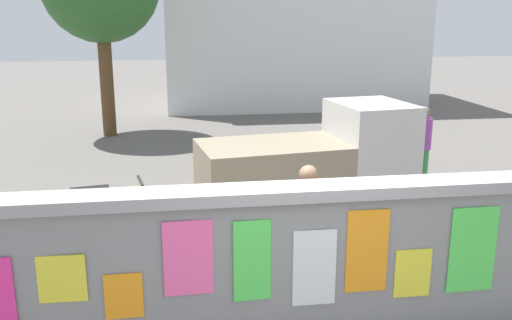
{
  "coord_description": "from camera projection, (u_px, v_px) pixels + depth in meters",
  "views": [
    {
      "loc": [
        -1.29,
        -5.13,
        3.32
      ],
      "look_at": [
        -0.14,
        2.65,
        1.26
      ],
      "focal_mm": 39.16,
      "sensor_mm": 36.0,
      "label": 1
    }
  ],
  "objects": [
    {
      "name": "poster_wall",
      "position": [
        306.0,
        262.0,
        5.71
      ],
      "size": [
        8.22,
        0.42,
        1.68
      ],
      "color": "gray",
      "rests_on": "ground"
    },
    {
      "name": "person_walking",
      "position": [
        307.0,
        217.0,
        6.64
      ],
      "size": [
        0.45,
        0.45,
        1.62
      ],
      "color": "yellow",
      "rests_on": "ground"
    },
    {
      "name": "motorcycle",
      "position": [
        102.0,
        209.0,
        8.46
      ],
      "size": [
        1.89,
        0.6,
        0.87
      ],
      "color": "black",
      "rests_on": "ground"
    },
    {
      "name": "person_bystander",
      "position": [
        422.0,
        139.0,
        10.76
      ],
      "size": [
        0.48,
        0.48,
        1.62
      ],
      "color": "#3F994C",
      "rests_on": "ground"
    },
    {
      "name": "building_background",
      "position": [
        288.0,
        6.0,
        21.02
      ],
      "size": [
        9.54,
        5.7,
        7.22
      ],
      "color": "silver",
      "rests_on": "ground"
    },
    {
      "name": "ground",
      "position": [
        229.0,
        155.0,
        13.59
      ],
      "size": [
        60.0,
        60.0,
        0.0
      ],
      "primitive_type": "plane",
      "color": "#605B56"
    },
    {
      "name": "auto_rickshaw_truck",
      "position": [
        317.0,
        160.0,
        9.55
      ],
      "size": [
        3.77,
        1.99,
        1.85
      ],
      "color": "black",
      "rests_on": "ground"
    }
  ]
}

